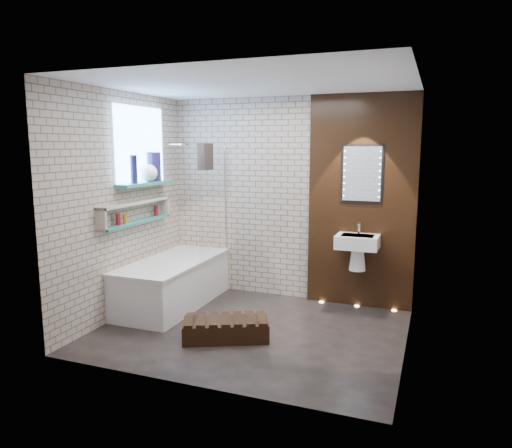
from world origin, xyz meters
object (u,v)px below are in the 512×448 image
at_px(washbasin, 357,247).
at_px(led_mirror, 362,174).
at_px(walnut_step, 226,330).
at_px(bathtub, 173,282).
at_px(bath_screen, 213,201).

bearing_deg(washbasin, led_mirror, 90.00).
relative_size(led_mirror, walnut_step, 0.80).
height_order(bathtub, washbasin, washbasin).
relative_size(bath_screen, washbasin, 2.41).
bearing_deg(led_mirror, bathtub, -160.22).
height_order(bath_screen, washbasin, bath_screen).
bearing_deg(walnut_step, bath_screen, 120.64).
relative_size(washbasin, walnut_step, 0.66).
bearing_deg(bath_screen, led_mirror, 10.66).
xyz_separation_m(bathtub, bath_screen, (0.35, 0.44, 0.99)).
distance_m(bath_screen, walnut_step, 1.82).
xyz_separation_m(bath_screen, led_mirror, (1.82, 0.34, 0.37)).
relative_size(bathtub, washbasin, 3.00).
height_order(washbasin, led_mirror, led_mirror).
bearing_deg(washbasin, bathtub, -163.99).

